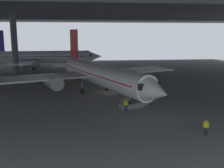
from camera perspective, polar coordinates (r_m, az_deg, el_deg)
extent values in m
plane|color=slate|center=(45.03, -1.88, -1.79)|extent=(110.00, 110.00, 0.00)
cylinder|color=#4C4F54|center=(68.18, -20.23, 7.84)|extent=(1.48, 1.48, 14.20)
cube|color=#38383D|center=(57.90, -3.23, 15.71)|extent=(121.00, 99.00, 1.20)
cube|color=#4C4F54|center=(74.26, -4.08, 13.82)|extent=(115.50, 0.50, 0.70)
cylinder|color=white|center=(42.43, -2.38, 1.98)|extent=(12.42, 25.00, 3.42)
cone|color=white|center=(30.42, 9.43, -1.64)|extent=(4.61, 5.04, 3.35)
cube|color=black|center=(32.04, 7.10, -0.17)|extent=(3.58, 3.28, 0.75)
cone|color=white|center=(55.49, -8.84, 4.28)|extent=(4.69, 6.15, 2.91)
cube|color=red|center=(53.16, -8.18, 8.53)|extent=(1.57, 3.56, 5.60)
cube|color=white|center=(53.46, -5.31, 4.31)|extent=(5.07, 4.18, 0.16)
cube|color=white|center=(51.80, -10.20, 3.98)|extent=(5.07, 4.18, 0.16)
cube|color=white|center=(50.35, 4.68, 2.94)|extent=(15.58, 10.97, 0.24)
cylinder|color=#9EA3A8|center=(47.97, 4.14, 1.84)|extent=(3.59, 4.91, 2.12)
cube|color=white|center=(43.47, -15.37, 1.36)|extent=(15.58, 10.97, 0.24)
cylinder|color=#9EA3A8|center=(42.20, -12.50, 0.39)|extent=(3.59, 4.91, 2.12)
cube|color=red|center=(42.39, -2.38, 2.33)|extent=(11.80, 23.29, 0.16)
cylinder|color=#9EA3A8|center=(35.48, 3.68, -3.16)|extent=(0.20, 0.20, 1.15)
cylinder|color=black|center=(35.67, 3.67, -4.41)|extent=(0.61, 0.95, 0.90)
cylinder|color=#9EA3A8|center=(45.99, -1.12, 0.07)|extent=(0.20, 0.20, 1.15)
cylinder|color=black|center=(46.14, -1.12, -0.91)|extent=(0.61, 0.95, 0.90)
cylinder|color=#9EA3A8|center=(44.12, -6.47, -0.45)|extent=(0.20, 0.20, 1.15)
cylinder|color=black|center=(44.28, -6.45, -1.47)|extent=(0.61, 0.95, 0.90)
cube|color=slate|center=(35.81, 4.42, -4.52)|extent=(3.93, 2.72, 0.70)
cube|color=slate|center=(35.39, 4.46, -1.81)|extent=(3.63, 2.44, 2.87)
cube|color=slate|center=(36.03, 6.71, 0.63)|extent=(1.50, 1.61, 0.12)
cylinder|color=black|center=(36.43, 6.19, 1.55)|extent=(0.06, 0.06, 1.00)
cylinder|color=black|center=(35.46, 7.28, 1.28)|extent=(0.06, 0.06, 1.00)
cylinder|color=black|center=(37.22, 5.77, -4.28)|extent=(0.32, 0.22, 0.30)
cylinder|color=black|center=(36.11, 7.01, -4.77)|extent=(0.32, 0.22, 0.30)
cylinder|color=black|center=(35.69, 1.79, -4.88)|extent=(0.32, 0.22, 0.30)
cylinder|color=black|center=(34.53, 2.95, -5.43)|extent=(0.32, 0.22, 0.30)
cylinder|color=#232838|center=(27.73, 19.31, -9.59)|extent=(0.14, 0.14, 0.81)
cylinder|color=#232838|center=(27.73, 19.69, -9.62)|extent=(0.14, 0.14, 0.81)
cube|color=yellow|center=(27.50, 19.59, -8.26)|extent=(0.42, 0.36, 0.57)
cylinder|color=yellow|center=(27.50, 19.11, -8.17)|extent=(0.09, 0.09, 0.54)
cylinder|color=yellow|center=(27.49, 20.07, -8.24)|extent=(0.09, 0.09, 0.54)
sphere|color=beige|center=(27.38, 19.64, -7.45)|extent=(0.22, 0.22, 0.22)
cylinder|color=#232838|center=(34.17, 2.94, -5.18)|extent=(0.14, 0.14, 0.78)
cylinder|color=#232838|center=(34.13, 3.24, -5.20)|extent=(0.14, 0.14, 0.78)
cube|color=yellow|center=(33.97, 3.10, -4.11)|extent=(0.42, 0.34, 0.56)
cylinder|color=yellow|center=(34.01, 2.72, -4.04)|extent=(0.09, 0.09, 0.53)
cylinder|color=yellow|center=(33.92, 3.48, -4.08)|extent=(0.09, 0.09, 0.53)
sphere|color=tan|center=(33.87, 3.11, -3.46)|extent=(0.21, 0.21, 0.21)
cylinder|color=white|center=(77.64, -14.49, 5.64)|extent=(25.88, 4.11, 3.46)
cone|color=white|center=(77.46, -3.75, 5.94)|extent=(4.24, 3.49, 3.39)
cube|color=black|center=(77.28, -5.37, 6.23)|extent=(2.50, 3.00, 0.76)
cube|color=white|center=(81.94, -22.27, 5.79)|extent=(2.94, 4.47, 0.16)
cube|color=white|center=(87.06, -16.62, 5.81)|extent=(6.65, 14.63, 0.24)
cylinder|color=#9EA3A8|center=(85.14, -15.51, 5.36)|extent=(4.55, 2.26, 2.15)
cube|color=white|center=(69.42, -18.68, 4.56)|extent=(6.65, 14.63, 0.24)
cylinder|color=#9EA3A8|center=(70.88, -16.90, 4.29)|extent=(4.55, 2.26, 2.15)
cube|color=navy|center=(77.62, -14.50, 5.83)|extent=(23.99, 4.13, 0.16)
cylinder|color=#9EA3A8|center=(77.41, -8.02, 4.31)|extent=(0.20, 0.20, 1.15)
cylinder|color=black|center=(77.50, -8.01, 3.72)|extent=(0.91, 0.32, 0.90)
cylinder|color=#9EA3A8|center=(80.44, -16.04, 4.24)|extent=(0.20, 0.20, 1.15)
cylinder|color=black|center=(80.53, -16.01, 3.67)|extent=(0.91, 0.32, 0.90)
cylinder|color=#9EA3A8|center=(75.85, -16.49, 3.84)|extent=(0.20, 0.20, 1.15)
cylinder|color=black|center=(75.95, -16.46, 3.24)|extent=(0.91, 0.32, 0.90)
cube|color=yellow|center=(53.70, -0.79, 0.86)|extent=(2.23, 2.49, 0.70)
cylinder|color=black|center=(53.52, 0.21, 0.46)|extent=(0.40, 0.46, 0.44)
cylinder|color=black|center=(52.81, -0.68, 0.32)|extent=(0.40, 0.46, 0.44)
cylinder|color=black|center=(54.71, -0.90, 0.69)|extent=(0.40, 0.46, 0.44)
cylinder|color=black|center=(54.01, -1.79, 0.55)|extent=(0.40, 0.46, 0.44)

